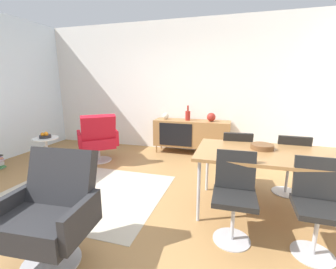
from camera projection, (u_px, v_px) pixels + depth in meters
ground_plane at (131, 202)px, 2.96m from camera, size 8.32×8.32×0.00m
wall_back at (179, 87)px, 5.08m from camera, size 6.80×0.12×2.80m
sideboard at (191, 133)px, 4.92m from camera, size 1.60×0.45×0.72m
vase_cobalt at (188, 115)px, 4.86m from camera, size 0.11×0.11×0.31m
vase_sculptural_dark at (211, 117)px, 4.73m from camera, size 0.18×0.18×0.18m
vase_ceramic_small at (166, 116)px, 5.00m from camera, size 0.13×0.13×0.14m
dining_table at (269, 156)px, 2.57m from camera, size 1.60×0.90×0.74m
wooden_bowl_on_table at (262, 147)px, 2.69m from camera, size 0.26×0.26×0.06m
dining_chair_back_right at (290, 162)px, 3.05m from camera, size 0.41×0.44×0.86m
dining_chair_front_right at (318, 204)px, 2.01m from camera, size 0.41×0.43×0.86m
dining_chair_front_left at (234, 193)px, 2.20m from camera, size 0.41×0.43×0.86m
dining_chair_back_left at (236, 157)px, 3.24m from camera, size 0.43×0.45×0.86m
lounge_chair_red at (98, 138)px, 4.37m from camera, size 0.91×0.90×0.95m
armchair_black_shell at (51, 209)px, 1.92m from camera, size 0.76×0.70×0.95m
side_table_round at (47, 148)px, 4.22m from camera, size 0.44×0.44×0.52m
fruit_bowl at (45, 136)px, 4.17m from camera, size 0.20×0.20×0.11m
area_rug at (85, 191)px, 3.24m from camera, size 2.20×1.70×0.01m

